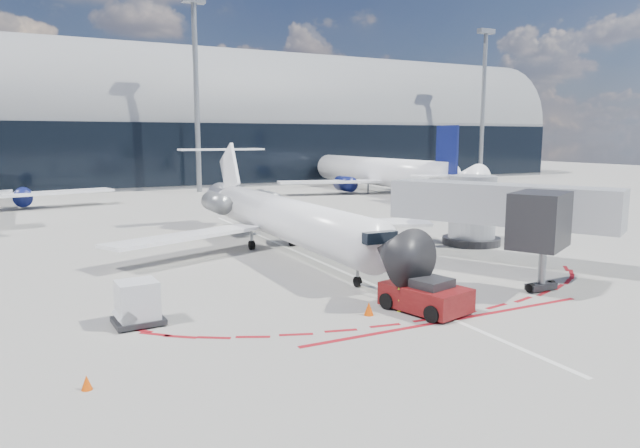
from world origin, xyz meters
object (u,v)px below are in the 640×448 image
regional_jet (279,216)px  ramp_worker (401,293)px  uld_container (138,303)px  pushback_tug (426,296)px

regional_jet → ramp_worker: bearing=-91.4°
regional_jet → uld_container: bearing=-133.7°
pushback_tug → ramp_worker: bearing=143.1°
ramp_worker → uld_container: bearing=-52.4°
regional_jet → uld_container: (-10.76, -11.26, -1.45)m
pushback_tug → uld_container: (-11.41, 3.61, 0.23)m
regional_jet → ramp_worker: regional_jet is taller
pushback_tug → uld_container: size_ratio=2.88×
regional_jet → uld_container: 15.64m
pushback_tug → regional_jet: bearing=78.0°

